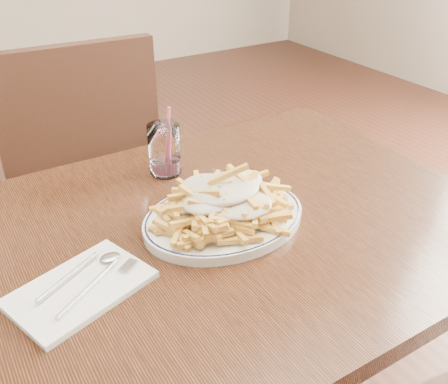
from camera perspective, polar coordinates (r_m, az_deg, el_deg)
table at (r=1.01m, az=-3.26°, el=-8.12°), size 1.20×0.80×0.75m
chair_far at (r=1.65m, az=-16.05°, el=2.38°), size 0.47×0.47×0.97m
fries_plate at (r=0.97m, az=0.00°, el=-2.96°), size 0.40×0.37×0.02m
loaded_fries at (r=0.95m, az=0.00°, el=-0.32°), size 0.31×0.27×0.08m
napkin at (r=0.85m, az=-16.09°, el=-10.55°), size 0.25×0.20×0.01m
cutlery at (r=0.85m, az=-16.30°, el=-9.91°), size 0.17×0.15×0.01m
water_glass at (r=1.14m, az=-6.78°, el=4.53°), size 0.07×0.07×0.16m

